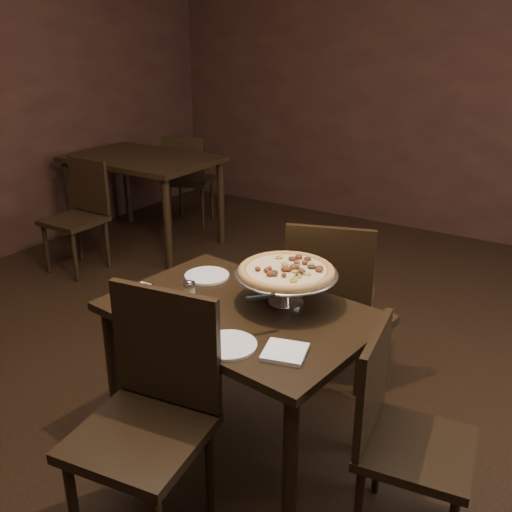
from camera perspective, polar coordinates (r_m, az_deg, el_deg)
The scene contains 16 objects.
room at distance 2.20m, azimuth -0.76°, elevation 11.10°, with size 6.04×7.04×2.84m.
dining_table at distance 2.48m, azimuth -1.61°, elevation -7.21°, with size 1.19×0.87×0.70m.
background_table at distance 5.09m, azimuth -11.26°, elevation 8.59°, with size 1.26×0.84×0.79m.
pizza_stand at distance 2.43m, azimuth 3.05°, elevation -1.54°, with size 0.45×0.45×0.18m.
parmesan_shaker at distance 2.52m, azimuth -6.67°, elevation -3.45°, with size 0.05×0.05×0.09m.
pepper_flake_shaker at distance 2.30m, azimuth -5.27°, elevation -5.63°, with size 0.07×0.07×0.12m.
packet_caddy at distance 2.59m, azimuth -10.97°, elevation -3.45°, with size 0.08×0.08×0.06m.
napkin_stack at distance 2.12m, azimuth 2.92°, elevation -9.58°, with size 0.15×0.15×0.02m, color white.
plate_left at distance 2.76m, azimuth -4.93°, elevation -1.97°, with size 0.21×0.21×0.01m, color white.
plate_near at distance 2.17m, azimuth -2.81°, elevation -8.88°, with size 0.22×0.22×0.01m, color white.
serving_spatula at distance 2.21m, azimuth 0.42°, elevation -4.19°, with size 0.15×0.15×0.02m.
chair_far at distance 3.01m, azimuth 7.41°, elevation -4.04°, with size 0.55×0.55×0.93m.
chair_near at distance 2.18m, azimuth -10.51°, elevation -14.92°, with size 0.51×0.51×0.95m.
chair_side at distance 2.21m, azimuth 14.16°, elevation -16.56°, with size 0.44×0.44×0.84m.
bg_chair_far at distance 5.62m, azimuth -6.81°, elevation 7.92°, with size 0.53×0.53×0.88m.
bg_chair_near at distance 4.70m, azimuth -17.19°, elevation 4.32°, with size 0.41×0.41×0.87m.
Camera 1 is at (1.25, -1.78, 1.81)m, focal length 40.00 mm.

